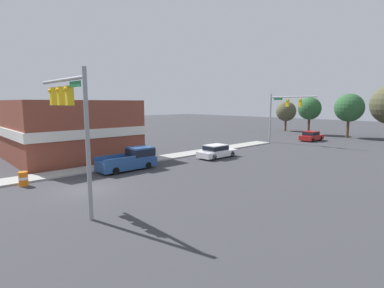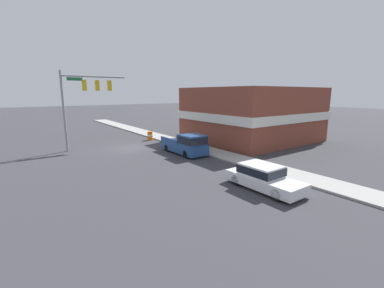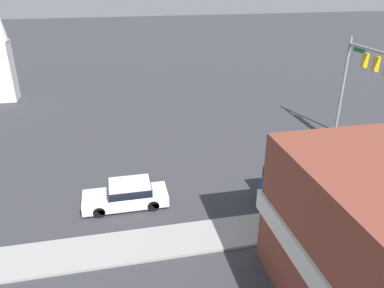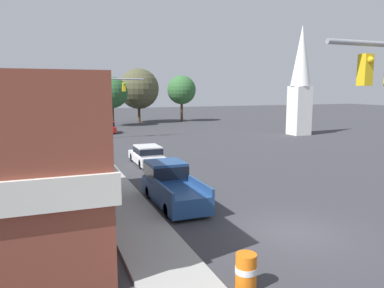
% 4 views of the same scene
% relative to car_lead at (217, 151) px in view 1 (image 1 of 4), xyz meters
% --- Properties ---
extents(ground_plane, '(200.00, 200.00, 0.00)m').
position_rel_car_lead_xyz_m(ground_plane, '(1.99, -15.56, -0.76)').
color(ground_plane, '#38383D').
extents(sidewalk_curb, '(2.40, 60.00, 0.14)m').
position_rel_car_lead_xyz_m(sidewalk_curb, '(-3.71, -15.56, -0.69)').
color(sidewalk_curb, '#9E9E99').
rests_on(sidewalk_curb, ground).
extents(near_signal_assembly, '(6.27, 0.49, 7.73)m').
position_rel_car_lead_xyz_m(near_signal_assembly, '(5.47, -17.74, 4.89)').
color(near_signal_assembly, gray).
rests_on(near_signal_assembly, ground).
extents(far_signal_assembly, '(7.12, 0.49, 7.31)m').
position_rel_car_lead_xyz_m(far_signal_assembly, '(-1.15, 15.49, 4.52)').
color(far_signal_assembly, gray).
rests_on(far_signal_assembly, ground).
extents(car_lead, '(1.88, 4.75, 1.45)m').
position_rel_car_lead_xyz_m(car_lead, '(0.00, 0.00, 0.00)').
color(car_lead, black).
rests_on(car_lead, ground).
extents(car_distant, '(1.92, 4.67, 1.53)m').
position_rel_car_lead_xyz_m(car_distant, '(0.20, 21.93, 0.04)').
color(car_distant, black).
rests_on(car_distant, ground).
extents(pickup_truck_parked, '(1.97, 5.27, 1.95)m').
position_rel_car_lead_xyz_m(pickup_truck_parked, '(-1.33, -9.86, 0.19)').
color(pickup_truck_parked, black).
rests_on(pickup_truck_parked, ground).
extents(construction_barrel, '(0.63, 0.63, 1.05)m').
position_rel_car_lead_xyz_m(construction_barrel, '(-1.91, -18.59, -0.23)').
color(construction_barrel, orange).
rests_on(construction_barrel, ground).
extents(corner_brick_building, '(13.62, 12.05, 6.23)m').
position_rel_car_lead_xyz_m(corner_brick_building, '(-12.07, -11.57, 2.35)').
color(corner_brick_building, brown).
rests_on(corner_brick_building, ground).
extents(backdrop_tree_left_far, '(4.18, 4.18, 6.25)m').
position_rel_car_lead_xyz_m(backdrop_tree_left_far, '(-11.41, 34.20, 3.39)').
color(backdrop_tree_left_far, '#4C3823').
rests_on(backdrop_tree_left_far, ground).
extents(backdrop_tree_left_mid, '(4.21, 4.21, 7.03)m').
position_rel_car_lead_xyz_m(backdrop_tree_left_mid, '(-4.51, 30.58, 4.14)').
color(backdrop_tree_left_mid, '#4C3823').
rests_on(backdrop_tree_left_mid, ground).
extents(backdrop_tree_center, '(4.78, 4.78, 7.53)m').
position_rel_car_lead_xyz_m(backdrop_tree_center, '(2.49, 30.51, 4.37)').
color(backdrop_tree_center, '#4C3823').
rests_on(backdrop_tree_center, ground).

